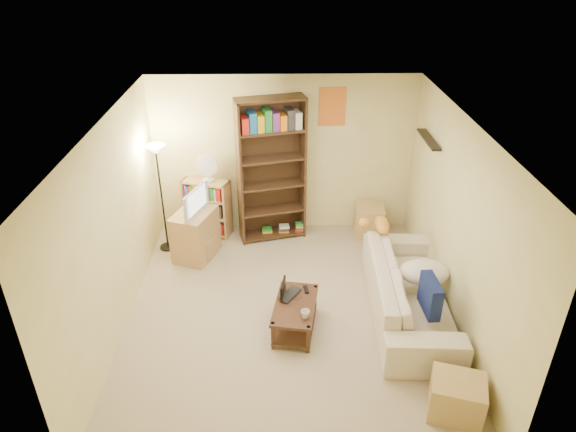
{
  "coord_description": "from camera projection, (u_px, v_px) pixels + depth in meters",
  "views": [
    {
      "loc": [
        -0.11,
        -5.14,
        4.24
      ],
      "look_at": [
        0.03,
        0.67,
        1.05
      ],
      "focal_mm": 32.0,
      "sensor_mm": 36.0,
      "label": 1
    }
  ],
  "objects": [
    {
      "name": "mug",
      "position": [
        305.0,
        314.0,
        5.87
      ],
      "size": [
        0.15,
        0.15,
        0.1
      ],
      "primitive_type": "imported",
      "rotation": [
        0.0,
        0.0,
        -0.22
      ],
      "color": "silver",
      "rests_on": "coffee_table"
    },
    {
      "name": "short_bookshelf",
      "position": [
        207.0,
        208.0,
        8.09
      ],
      "size": [
        0.78,
        0.5,
        0.93
      ],
      "rotation": [
        0.0,
        0.0,
        -0.31
      ],
      "color": "tan",
      "rests_on": "ground"
    },
    {
      "name": "tv_stand",
      "position": [
        195.0,
        234.0,
        7.56
      ],
      "size": [
        0.69,
        0.81,
        0.73
      ],
      "primitive_type": "cube",
      "rotation": [
        0.0,
        0.0,
        -0.35
      ],
      "color": "tan",
      "rests_on": "ground"
    },
    {
      "name": "tall_bookshelf",
      "position": [
        271.0,
        168.0,
        7.66
      ],
      "size": [
        1.06,
        0.57,
        2.25
      ],
      "rotation": [
        0.0,
        0.0,
        0.24
      ],
      "color": "#3B2716",
      "rests_on": "ground"
    },
    {
      "name": "tv_remote",
      "position": [
        306.0,
        289.0,
        6.34
      ],
      "size": [
        0.07,
        0.16,
        0.02
      ],
      "primitive_type": "cube",
      "rotation": [
        0.0,
        0.0,
        0.13
      ],
      "color": "black",
      "rests_on": "coffee_table"
    },
    {
      "name": "laptop",
      "position": [
        293.0,
        296.0,
        6.22
      ],
      "size": [
        0.55,
        0.54,
        0.03
      ],
      "primitive_type": "imported",
      "rotation": [
        0.0,
        0.0,
        0.98
      ],
      "color": "black",
      "rests_on": "coffee_table"
    },
    {
      "name": "floor_lamp",
      "position": [
        158.0,
        168.0,
        7.28
      ],
      "size": [
        0.28,
        0.28,
        1.68
      ],
      "color": "black",
      "rests_on": "ground"
    },
    {
      "name": "sofa",
      "position": [
        409.0,
        290.0,
        6.4
      ],
      "size": [
        2.43,
        1.16,
        0.68
      ],
      "primitive_type": "imported",
      "rotation": [
        0.0,
        0.0,
        1.52
      ],
      "color": "beige",
      "rests_on": "ground"
    },
    {
      "name": "tabby_cat",
      "position": [
        379.0,
        224.0,
        6.99
      ],
      "size": [
        0.54,
        0.21,
        0.19
      ],
      "color": "orange",
      "rests_on": "sofa"
    },
    {
      "name": "navy_pillow",
      "position": [
        430.0,
        296.0,
        5.81
      ],
      "size": [
        0.16,
        0.46,
        0.4
      ],
      "primitive_type": "cube",
      "rotation": [
        0.0,
        0.0,
        1.62
      ],
      "color": "#121C50",
      "rests_on": "sofa"
    },
    {
      "name": "cream_blanket",
      "position": [
        424.0,
        272.0,
        6.33
      ],
      "size": [
        0.63,
        0.45,
        0.27
      ],
      "primitive_type": "ellipsoid",
      "color": "silver",
      "rests_on": "sofa"
    },
    {
      "name": "desk_fan",
      "position": [
        207.0,
        168.0,
        7.72
      ],
      "size": [
        0.33,
        0.19,
        0.45
      ],
      "color": "white",
      "rests_on": "short_bookshelf"
    },
    {
      "name": "end_cabinet",
      "position": [
        456.0,
        397.0,
        5.08
      ],
      "size": [
        0.62,
        0.57,
        0.43
      ],
      "primitive_type": "cube",
      "rotation": [
        0.0,
        0.0,
        -0.31
      ],
      "color": "tan",
      "rests_on": "ground"
    },
    {
      "name": "coffee_table",
      "position": [
        295.0,
        313.0,
        6.18
      ],
      "size": [
        0.62,
        0.93,
        0.38
      ],
      "rotation": [
        0.0,
        0.0,
        -0.17
      ],
      "color": "#3D2817",
      "rests_on": "ground"
    },
    {
      "name": "book_stacks",
      "position": [
        286.0,
        230.0,
        8.21
      ],
      "size": [
        0.69,
        0.18,
        0.21
      ],
      "color": "red",
      "rests_on": "ground"
    },
    {
      "name": "laptop_screen",
      "position": [
        283.0,
        288.0,
        6.19
      ],
      "size": [
        0.06,
        0.28,
        0.19
      ],
      "primitive_type": "cube",
      "rotation": [
        0.0,
        0.0,
        -0.17
      ],
      "color": "white",
      "rests_on": "laptop"
    },
    {
      "name": "room",
      "position": [
        287.0,
        200.0,
        5.77
      ],
      "size": [
        4.5,
        4.54,
        2.52
      ],
      "color": "tan",
      "rests_on": "ground"
    },
    {
      "name": "television",
      "position": [
        192.0,
        201.0,
        7.29
      ],
      "size": [
        0.73,
        0.53,
        0.39
      ],
      "primitive_type": "imported",
      "rotation": [
        0.0,
        0.0,
        1.22
      ],
      "color": "black",
      "rests_on": "tv_stand"
    },
    {
      "name": "side_table",
      "position": [
        369.0,
        221.0,
        8.14
      ],
      "size": [
        0.48,
        0.48,
        0.51
      ],
      "primitive_type": "cube",
      "rotation": [
        0.0,
        0.0,
        -0.09
      ],
      "color": "tan",
      "rests_on": "ground"
    }
  ]
}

